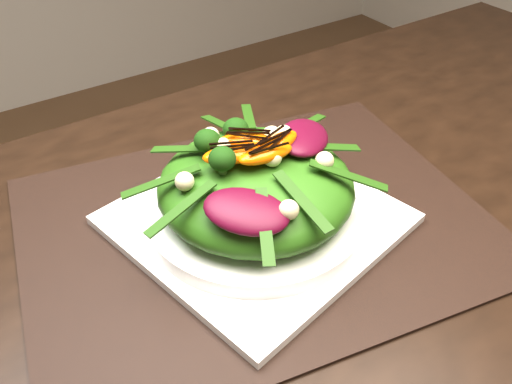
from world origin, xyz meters
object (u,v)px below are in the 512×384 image
placemat (256,224)px  orange_segment (235,140)px  dining_table (319,322)px  plate_base (256,219)px  salad_bowl (256,209)px  lettuce_mound (256,186)px

placemat → orange_segment: orange_segment is taller
dining_table → plate_base: 0.13m
salad_bowl → lettuce_mound: bearing=104.0°
orange_segment → salad_bowl: bearing=-83.9°
placemat → salad_bowl: (0.00, -0.00, 0.02)m
plate_base → salad_bowl: salad_bowl is taller
placemat → salad_bowl: size_ratio=2.08×
salad_bowl → lettuce_mound: size_ratio=1.15×
dining_table → orange_segment: dining_table is taller
lettuce_mound → plate_base: bearing=0.0°
salad_bowl → orange_segment: bearing=96.1°
dining_table → lettuce_mound: bearing=84.0°
plate_base → lettuce_mound: (-0.00, 0.00, 0.05)m
dining_table → lettuce_mound: 0.15m
dining_table → orange_segment: 0.20m
plate_base → lettuce_mound: 0.05m
lettuce_mound → dining_table: bearing=-96.0°
salad_bowl → orange_segment: (-0.00, 0.03, 0.07)m
placemat → lettuce_mound: (-0.00, 0.00, 0.05)m
orange_segment → dining_table: bearing=-93.6°
plate_base → lettuce_mound: size_ratio=1.27×
plate_base → dining_table: bearing=-96.0°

